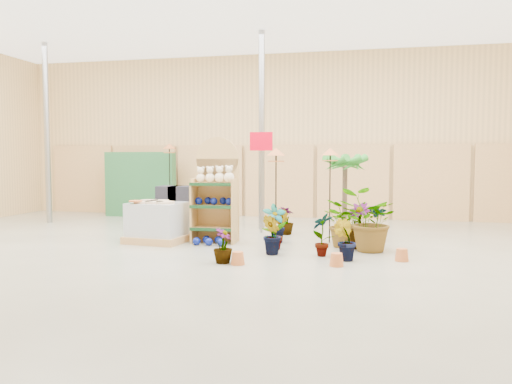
% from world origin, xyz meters
% --- Properties ---
extents(room, '(15.20, 12.10, 4.70)m').
position_xyz_m(room, '(0.00, 0.91, 2.21)').
color(room, gray).
rests_on(room, ground).
extents(display_shelf, '(0.88, 0.58, 2.05)m').
position_xyz_m(display_shelf, '(-0.54, 1.69, 0.94)').
color(display_shelf, tan).
rests_on(display_shelf, ground).
extents(teddy_bears, '(0.76, 0.20, 0.32)m').
position_xyz_m(teddy_bears, '(-0.51, 1.59, 1.30)').
color(teddy_bears, '#F7E6C2').
rests_on(teddy_bears, display_shelf).
extents(gazing_balls_shelf, '(0.75, 0.26, 0.14)m').
position_xyz_m(gazing_balls_shelf, '(-0.54, 1.56, 0.81)').
color(gazing_balls_shelf, navy).
rests_on(gazing_balls_shelf, display_shelf).
extents(gazing_balls_floor, '(0.63, 0.39, 0.15)m').
position_xyz_m(gazing_balls_floor, '(-0.54, 1.26, 0.07)').
color(gazing_balls_floor, navy).
rests_on(gazing_balls_floor, ground).
extents(pallet_stack, '(1.19, 1.03, 0.81)m').
position_xyz_m(pallet_stack, '(-1.64, 1.35, 0.39)').
color(pallet_stack, tan).
rests_on(pallet_stack, ground).
extents(charcoal_planters, '(0.80, 0.50, 1.00)m').
position_xyz_m(charcoal_planters, '(-1.91, 3.04, 0.50)').
color(charcoal_planters, black).
rests_on(charcoal_planters, ground).
extents(trellis_stock, '(2.00, 0.30, 1.80)m').
position_xyz_m(trellis_stock, '(-3.80, 5.20, 0.90)').
color(trellis_stock, '#255E32').
rests_on(trellis_stock, ground).
extents(offer_sign, '(0.50, 0.08, 2.20)m').
position_xyz_m(offer_sign, '(0.10, 2.98, 1.57)').
color(offer_sign, gray).
rests_on(offer_sign, ground).
extents(bird_table_front, '(0.34, 0.34, 1.82)m').
position_xyz_m(bird_table_front, '(0.74, 1.14, 1.69)').
color(bird_table_front, black).
rests_on(bird_table_front, ground).
extents(bird_table_right, '(0.34, 0.34, 1.83)m').
position_xyz_m(bird_table_right, '(1.65, 1.99, 1.70)').
color(bird_table_right, black).
rests_on(bird_table_right, ground).
extents(bird_table_back, '(0.34, 0.34, 2.01)m').
position_xyz_m(bird_table_back, '(-2.67, 4.55, 1.87)').
color(bird_table_back, black).
rests_on(bird_table_back, ground).
extents(palm, '(0.70, 0.70, 1.82)m').
position_xyz_m(palm, '(1.91, 2.69, 1.56)').
color(palm, '#4C3B2B').
rests_on(palm, ground).
extents(potted_plant_0, '(0.52, 0.45, 0.82)m').
position_xyz_m(potted_plant_0, '(0.74, 1.05, 0.41)').
color(potted_plant_0, '#258223').
rests_on(potted_plant_0, ground).
extents(potted_plant_1, '(0.44, 0.48, 0.70)m').
position_xyz_m(potted_plant_1, '(0.79, 0.55, 0.35)').
color(potted_plant_1, '#258223').
rests_on(potted_plant_1, ground).
extents(potted_plant_2, '(0.95, 1.00, 0.88)m').
position_xyz_m(potted_plant_2, '(1.97, 1.54, 0.44)').
color(potted_plant_2, '#258223').
rests_on(potted_plant_2, ground).
extents(potted_plant_3, '(0.61, 0.61, 0.82)m').
position_xyz_m(potted_plant_3, '(2.21, 1.51, 0.41)').
color(potted_plant_3, '#258223').
rests_on(potted_plant_3, ground).
extents(potted_plant_4, '(0.42, 0.33, 0.72)m').
position_xyz_m(potted_plant_4, '(2.56, 2.50, 0.36)').
color(potted_plant_4, '#258223').
rests_on(potted_plant_4, ground).
extents(potted_plant_5, '(0.42, 0.37, 0.67)m').
position_xyz_m(potted_plant_5, '(0.70, 1.75, 0.34)').
color(potted_plant_5, '#258223').
rests_on(potted_plant_5, ground).
extents(potted_plant_6, '(0.71, 0.79, 0.79)m').
position_xyz_m(potted_plant_6, '(2.02, 2.10, 0.39)').
color(potted_plant_6, '#258223').
rests_on(potted_plant_6, ground).
extents(potted_plant_7, '(0.34, 0.34, 0.55)m').
position_xyz_m(potted_plant_7, '(0.15, -0.25, 0.27)').
color(potted_plant_7, '#258223').
rests_on(potted_plant_7, ground).
extents(potted_plant_8, '(0.46, 0.47, 0.74)m').
position_xyz_m(potted_plant_8, '(1.62, 0.64, 0.37)').
color(potted_plant_8, '#258223').
rests_on(potted_plant_8, ground).
extents(potted_plant_9, '(0.44, 0.40, 0.66)m').
position_xyz_m(potted_plant_9, '(2.00, 0.35, 0.33)').
color(potted_plant_9, '#258223').
rests_on(potted_plant_9, ground).
extents(potted_plant_10, '(1.16, 1.06, 1.10)m').
position_xyz_m(potted_plant_10, '(2.38, 1.20, 0.55)').
color(potted_plant_10, '#258223').
rests_on(potted_plant_10, ground).
extents(potted_plant_11, '(0.43, 0.43, 0.60)m').
position_xyz_m(potted_plant_11, '(0.67, 2.83, 0.30)').
color(potted_plant_11, '#258223').
rests_on(potted_plant_11, ground).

